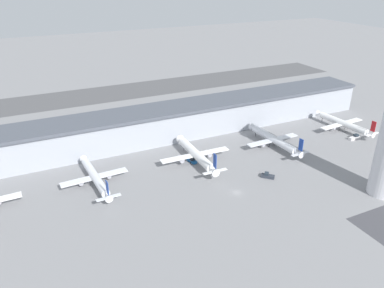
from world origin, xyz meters
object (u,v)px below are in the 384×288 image
(airplane_gate_delta, at_px, (274,140))
(service_truck_catering, at_px, (268,176))
(airplane_gate_echo, at_px, (343,123))
(service_truck_baggage, at_px, (192,161))
(service_truck_fuel, at_px, (355,137))
(airplane_gate_bravo, at_px, (95,177))
(airplane_gate_charlie, at_px, (196,154))

(airplane_gate_delta, distance_m, service_truck_catering, 36.00)
(airplane_gate_echo, height_order, service_truck_catering, airplane_gate_echo)
(service_truck_baggage, bearing_deg, service_truck_catering, -49.27)
(airplane_gate_echo, xyz_separation_m, service_truck_baggage, (-102.58, 2.02, -3.67))
(airplane_gate_delta, relative_size, service_truck_fuel, 5.25)
(service_truck_baggage, bearing_deg, airplane_gate_echo, -1.13)
(airplane_gate_bravo, relative_size, airplane_gate_delta, 0.97)
(service_truck_catering, xyz_separation_m, service_truck_fuel, (73.24, 14.83, 0.11))
(airplane_gate_bravo, distance_m, airplane_gate_charlie, 51.54)
(airplane_gate_charlie, relative_size, service_truck_catering, 6.84)
(airplane_gate_bravo, height_order, service_truck_fuel, airplane_gate_bravo)
(service_truck_catering, distance_m, service_truck_fuel, 74.73)
(airplane_gate_charlie, distance_m, airplane_gate_delta, 47.86)
(service_truck_fuel, bearing_deg, airplane_gate_delta, 166.22)
(airplane_gate_bravo, height_order, airplane_gate_charlie, airplane_gate_charlie)
(service_truck_catering, bearing_deg, service_truck_baggage, 130.73)
(service_truck_fuel, bearing_deg, airplane_gate_echo, 75.49)
(airplane_gate_delta, distance_m, service_truck_baggage, 49.67)
(service_truck_fuel, distance_m, service_truck_baggage, 100.32)
(airplane_gate_delta, xyz_separation_m, service_truck_baggage, (-49.45, 3.07, -3.51))
(airplane_gate_bravo, xyz_separation_m, airplane_gate_delta, (99.37, -2.06, 0.34))
(airplane_gate_delta, bearing_deg, airplane_gate_bravo, 178.82)
(airplane_gate_delta, distance_m, airplane_gate_echo, 53.14)
(airplane_gate_echo, bearing_deg, airplane_gate_delta, -178.87)
(airplane_gate_echo, xyz_separation_m, service_truck_catering, (-76.66, -28.07, -3.60))
(airplane_gate_charlie, height_order, airplane_gate_echo, airplane_gate_charlie)
(service_truck_catering, relative_size, service_truck_fuel, 0.75)
(airplane_gate_bravo, distance_m, service_truck_baggage, 50.03)
(airplane_gate_charlie, bearing_deg, airplane_gate_bravo, 179.23)
(airplane_gate_bravo, height_order, service_truck_catering, airplane_gate_bravo)
(service_truck_fuel, bearing_deg, service_truck_baggage, 171.25)
(airplane_gate_delta, xyz_separation_m, service_truck_fuel, (49.70, -12.19, -3.32))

